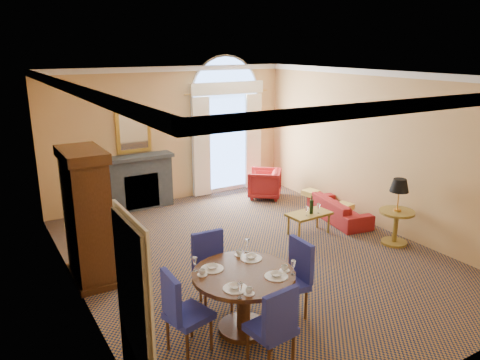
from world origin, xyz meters
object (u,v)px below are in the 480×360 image
armoire (88,219)px  sofa (339,209)px  dining_table (244,288)px  side_table (398,205)px  armchair (264,184)px  coffee_table (309,214)px

armoire → sofa: bearing=-0.3°
dining_table → side_table: (3.95, 0.96, 0.17)m
armchair → sofa: bearing=53.1°
armoire → side_table: bearing=-16.0°
sofa → armchair: bearing=23.3°
sofa → armchair: (-0.52, 2.13, 0.11)m
armoire → dining_table: (1.37, -2.49, -0.42)m
dining_table → armchair: bearing=53.6°
sofa → side_table: size_ratio=1.32×
dining_table → side_table: 4.07m
armchair → side_table: size_ratio=0.62×
armoire → armchair: size_ratio=2.75×
dining_table → coffee_table: bearing=37.3°
side_table → armchair: bearing=99.0°
armchair → coffee_table: 2.48m
armchair → armoire: bearing=-26.8°
sofa → side_table: (0.05, -1.50, 0.54)m
sofa → dining_table: bearing=131.8°
armoire → side_table: size_ratio=1.71×
dining_table → sofa: size_ratio=0.80×
sofa → armchair: 2.20m
armoire → sofa: armoire is taller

